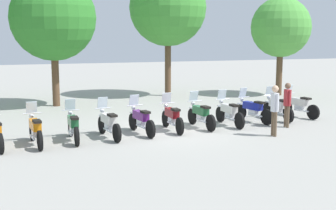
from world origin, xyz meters
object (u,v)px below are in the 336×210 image
(motorcycle_3, at_px, (109,123))
(person_0, at_px, (275,106))
(motorcycle_7, at_px, (229,112))
(motorcycle_10, at_px, (299,105))
(tree_2, at_px, (168,8))
(tree_3, at_px, (281,28))
(motorcycle_9, at_px, (277,107))
(motorcycle_4, at_px, (141,120))
(motorcycle_8, at_px, (253,109))
(person_1, at_px, (287,101))
(motorcycle_2, at_px, (73,126))
(motorcycle_5, at_px, (172,117))
(tree_1, at_px, (53,18))
(motorcycle_6, at_px, (201,114))
(motorcycle_1, at_px, (35,130))

(motorcycle_3, xyz_separation_m, person_0, (5.66, -1.57, 0.57))
(motorcycle_7, xyz_separation_m, motorcycle_10, (3.72, 0.78, 0.00))
(tree_2, relative_size, tree_3, 1.28)
(motorcycle_9, distance_m, tree_2, 9.95)
(motorcycle_4, xyz_separation_m, motorcycle_8, (4.97, 0.78, 0.00))
(person_1, bearing_deg, motorcycle_9, -110.48)
(motorcycle_2, xyz_separation_m, motorcycle_7, (6.21, 0.80, 0.00))
(motorcycle_4, xyz_separation_m, motorcycle_9, (6.22, 0.93, 0.00))
(motorcycle_5, distance_m, tree_1, 9.11)
(person_0, xyz_separation_m, tree_1, (-6.88, 9.39, 3.28))
(motorcycle_3, bearing_deg, motorcycle_8, -89.38)
(motorcycle_8, bearing_deg, motorcycle_10, -95.60)
(motorcycle_5, bearing_deg, motorcycle_3, 98.37)
(motorcycle_7, height_order, person_1, person_1)
(motorcycle_6, distance_m, tree_1, 9.54)
(motorcycle_4, distance_m, person_1, 5.76)
(motorcycle_1, relative_size, person_0, 1.20)
(motorcycle_8, height_order, tree_3, tree_3)
(motorcycle_3, distance_m, motorcycle_5, 2.53)
(motorcycle_1, xyz_separation_m, motorcycle_3, (2.48, 0.34, 0.00))
(motorcycle_7, distance_m, person_0, 2.45)
(motorcycle_4, distance_m, motorcycle_9, 6.29)
(tree_1, xyz_separation_m, tree_3, (12.89, 0.23, -0.41))
(motorcycle_1, distance_m, motorcycle_2, 1.27)
(motorcycle_2, relative_size, motorcycle_3, 1.01)
(motorcycle_6, bearing_deg, person_0, -144.55)
(motorcycle_6, distance_m, tree_2, 10.35)
(tree_1, relative_size, tree_3, 1.13)
(motorcycle_1, relative_size, motorcycle_10, 1.01)
(motorcycle_1, height_order, motorcycle_7, same)
(motorcycle_2, relative_size, motorcycle_4, 1.01)
(motorcycle_5, height_order, motorcycle_7, same)
(person_0, xyz_separation_m, person_1, (1.28, 1.22, -0.06))
(motorcycle_5, bearing_deg, motorcycle_2, 96.45)
(motorcycle_10, xyz_separation_m, person_1, (-1.75, -1.84, 0.51))
(motorcycle_8, bearing_deg, motorcycle_5, 83.72)
(motorcycle_8, relative_size, person_1, 1.23)
(person_1, relative_size, tree_1, 0.27)
(motorcycle_10, distance_m, person_0, 4.35)
(motorcycle_3, relative_size, motorcycle_5, 0.99)
(motorcycle_2, distance_m, motorcycle_6, 5.02)
(motorcycle_2, distance_m, motorcycle_10, 10.06)
(person_0, bearing_deg, tree_1, -56.29)
(motorcycle_6, height_order, motorcycle_9, same)
(tree_1, xyz_separation_m, tree_2, (6.54, 1.97, 0.71))
(motorcycle_3, xyz_separation_m, motorcycle_10, (8.70, 1.49, 0.00))
(motorcycle_1, height_order, motorcycle_10, same)
(motorcycle_9, relative_size, tree_3, 0.38)
(motorcycle_5, xyz_separation_m, tree_2, (2.83, 9.34, 4.56))
(motorcycle_2, height_order, motorcycle_3, same)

